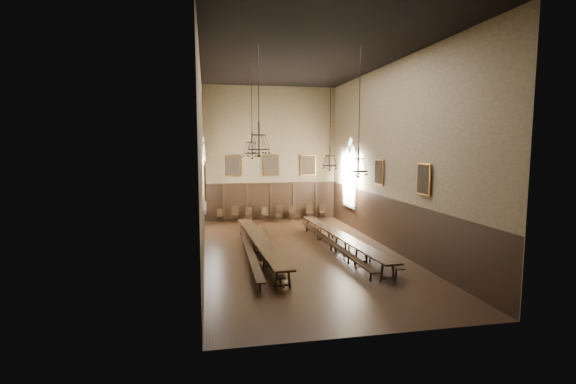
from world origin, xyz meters
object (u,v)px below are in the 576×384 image
object	(u,v)px
chair_3	(265,216)
chair_6	(310,215)
bench_left_outer	(248,249)
bench_right_outer	(349,243)
chair_2	(248,217)
chair_5	(293,216)
bench_left_inner	(270,248)
bench_right_inner	(331,245)
chandelier_front_left	(259,143)
chair_1	(235,217)
table_left	(259,247)
chair_4	(279,216)
chandelier_front_right	(358,162)
chandelier_back_right	(330,159)
table_right	(341,243)
chandelier_back_left	(252,148)
chair_7	(323,214)
chair_0	(221,218)

from	to	relation	value
chair_3	chair_6	xyz separation A→B (m)	(3.08, -0.10, 0.02)
bench_left_outer	bench_right_outer	bearing A→B (deg)	2.75
chair_2	chair_5	world-z (taller)	chair_2
bench_left_inner	bench_right_inner	world-z (taller)	same
chandelier_front_left	chair_1	bearing A→B (deg)	91.62
table_left	chair_4	bearing A→B (deg)	74.37
bench_right_inner	bench_left_inner	bearing A→B (deg)	179.55
chair_6	chandelier_front_right	xyz separation A→B (m)	(-0.84, -11.44, 4.11)
chair_1	chandelier_back_right	distance (m)	8.65
table_left	table_right	size ratio (longest dim) A/B	1.00
bench_right_inner	chair_1	world-z (taller)	chair_1
bench_left_inner	chair_4	size ratio (longest dim) A/B	10.24
bench_left_inner	chair_2	distance (m)	8.68
bench_left_outer	chandelier_back_left	size ratio (longest dim) A/B	2.40
bench_left_inner	chair_7	distance (m)	9.99
chair_0	bench_left_inner	bearing A→B (deg)	-90.56
chair_1	chandelier_front_right	bearing A→B (deg)	-61.33
bench_right_outer	chair_0	bearing A→B (deg)	124.94
chair_0	chair_6	size ratio (longest dim) A/B	0.91
chandelier_back_left	table_left	bearing A→B (deg)	-88.90
table_right	chair_0	size ratio (longest dim) A/B	12.11
chair_0	chair_6	xyz separation A→B (m)	(6.06, -0.09, 0.03)
bench_left_outer	chandelier_front_left	xyz separation A→B (m)	(0.28, -2.11, 4.87)
bench_right_outer	chair_7	xyz separation A→B (m)	(1.07, 8.50, 0.00)
chair_0	chandelier_back_right	bearing A→B (deg)	-60.75
bench_right_inner	chair_3	distance (m)	8.91
chair_0	chair_2	world-z (taller)	chair_2
table_right	chair_7	distance (m)	8.94
chair_1	chair_3	bearing A→B (deg)	10.36
chair_3	chair_2	bearing A→B (deg)	164.24
chair_1	chair_6	bearing A→B (deg)	7.93
bench_right_outer	chandelier_back_left	bearing A→B (deg)	156.08
bench_left_inner	chair_6	bearing A→B (deg)	64.56
table_right	chair_7	world-z (taller)	chair_7
bench_left_inner	chandelier_front_right	distance (m)	5.96
bench_right_outer	chandelier_back_left	world-z (taller)	chandelier_back_left
bench_left_inner	chair_2	world-z (taller)	chair_2
chair_4	chair_7	size ratio (longest dim) A/B	1.04
bench_right_outer	chair_1	xyz separation A→B (m)	(-5.01, 8.46, 0.02)
bench_right_outer	chandelier_front_right	xyz separation A→B (m)	(-0.73, -3.00, 4.11)
chair_6	chair_7	bearing A→B (deg)	6.39
bench_right_outer	chair_0	world-z (taller)	chair_0
chair_7	bench_right_outer	bearing A→B (deg)	-92.69
table_right	bench_left_inner	bearing A→B (deg)	177.20
chair_1	chair_3	xyz separation A→B (m)	(2.04, 0.08, -0.04)
chair_5	chandelier_back_left	xyz separation A→B (m)	(-3.43, -6.43, 4.69)
table_right	chandelier_front_left	xyz separation A→B (m)	(-4.18, -2.06, 4.78)
chair_7	chair_3	bearing A→B (deg)	-175.94
chair_7	chandelier_back_right	xyz separation A→B (m)	(-1.37, -6.09, 4.04)
bench_left_inner	chair_7	size ratio (longest dim) A/B	10.66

